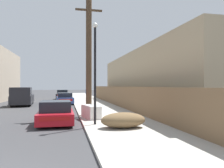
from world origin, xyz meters
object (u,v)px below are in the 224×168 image
discarded_fridge (91,112)px  utility_pole (89,55)px  pickup_truck (22,96)px  brush_pile (123,120)px  parked_sports_car_red (56,113)px  car_parked_far (63,95)px  street_lamp (95,66)px  car_parked_mid (65,99)px  pedestrian (87,94)px

discarded_fridge → utility_pole: bearing=76.1°
pickup_truck → brush_pile: bearing=111.2°
parked_sports_car_red → brush_pile: size_ratio=1.98×
car_parked_far → pickup_truck: pickup_truck is taller
street_lamp → utility_pole: bearing=88.9°
car_parked_mid → street_lamp: street_lamp is taller
parked_sports_car_red → car_parked_far: 21.71m
discarded_fridge → pedestrian: size_ratio=1.05×
pickup_truck → discarded_fridge: bearing=113.2°
car_parked_far → utility_pole: utility_pole is taller
car_parked_mid → pickup_truck: size_ratio=0.75×
car_parked_far → street_lamp: 23.42m
car_parked_far → pedestrian: 6.47m
parked_sports_car_red → car_parked_far: size_ratio=0.97×
pickup_truck → brush_pile: (7.05, -14.52, -0.47)m
discarded_fridge → parked_sports_car_red: (-2.01, -0.65, 0.06)m
parked_sports_car_red → car_parked_far: (0.07, 21.70, 0.11)m
utility_pole → pedestrian: utility_pole is taller
discarded_fridge → pickup_truck: (-5.94, 11.18, 0.44)m
discarded_fridge → car_parked_mid: car_parked_mid is taller
brush_pile → car_parked_far: bearing=97.1°
parked_sports_car_red → utility_pole: utility_pole is taller
car_parked_mid → pedestrian: bearing=44.1°
discarded_fridge → car_parked_mid: (-1.61, 12.39, 0.09)m
car_parked_far → street_lamp: (1.90, -23.22, 2.39)m
car_parked_mid → pedestrian: size_ratio=2.56×
car_parked_mid → car_parked_far: (-0.33, 8.66, 0.08)m
car_parked_far → pickup_truck: bearing=-109.6°
discarded_fridge → street_lamp: street_lamp is taller
parked_sports_car_red → utility_pole: (2.04, 2.22, 3.54)m
car_parked_mid → street_lamp: (1.57, -14.56, 2.47)m
discarded_fridge → pedestrian: (1.21, 15.42, 0.53)m
street_lamp → brush_pile: street_lamp is taller
discarded_fridge → car_parked_mid: 12.50m
car_parked_mid → utility_pole: (1.64, -10.82, 3.50)m
parked_sports_car_red → street_lamp: (1.97, -1.51, 2.50)m
pickup_truck → parked_sports_car_red: bearing=103.6°
utility_pole → street_lamp: size_ratio=1.53×
brush_pile → utility_pole: bearing=102.4°
parked_sports_car_red → pedestrian: bearing=77.8°
parked_sports_car_red → pickup_truck: (-3.93, 11.83, 0.39)m
car_parked_mid → pickup_truck: pickup_truck is taller
car_parked_far → pickup_truck: size_ratio=0.71×
parked_sports_car_red → street_lamp: street_lamp is taller
parked_sports_car_red → brush_pile: 4.13m
discarded_fridge → parked_sports_car_red: size_ratio=0.45×
car_parked_far → pedestrian: pedestrian is taller
utility_pole → brush_pile: 6.21m
pickup_truck → utility_pole: 11.74m
pickup_truck → brush_pile: size_ratio=2.87×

